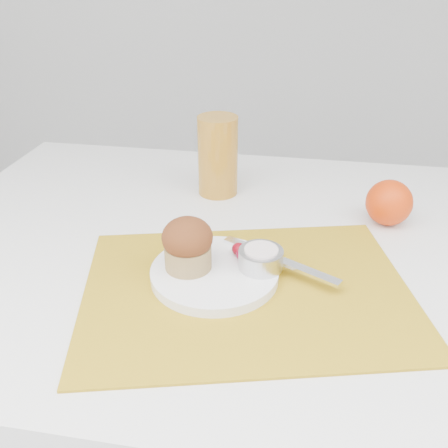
% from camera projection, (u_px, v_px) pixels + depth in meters
% --- Properties ---
extents(table, '(1.20, 0.80, 0.75)m').
position_uv_depth(table, '(258.00, 404.00, 1.00)').
color(table, white).
rests_on(table, ground).
extents(placemat, '(0.53, 0.44, 0.00)m').
position_uv_depth(placemat, '(247.00, 290.00, 0.71)').
color(placemat, '#B88F19').
rests_on(placemat, table).
extents(plate, '(0.22, 0.22, 0.02)m').
position_uv_depth(plate, '(215.00, 273.00, 0.73)').
color(plate, white).
rests_on(plate, placemat).
extents(ramekin, '(0.07, 0.07, 0.03)m').
position_uv_depth(ramekin, '(261.00, 259.00, 0.72)').
color(ramekin, '#B9BABE').
rests_on(ramekin, plate).
extents(cream, '(0.05, 0.05, 0.01)m').
position_uv_depth(cream, '(261.00, 251.00, 0.72)').
color(cream, silver).
rests_on(cream, ramekin).
extents(raspberry_near, '(0.02, 0.02, 0.02)m').
position_uv_depth(raspberry_near, '(239.00, 249.00, 0.76)').
color(raspberry_near, '#58020B').
rests_on(raspberry_near, plate).
extents(raspberry_far, '(0.02, 0.02, 0.02)m').
position_uv_depth(raspberry_far, '(243.00, 255.00, 0.74)').
color(raspberry_far, '#5E0219').
rests_on(raspberry_far, plate).
extents(butter_knife, '(0.18, 0.11, 0.00)m').
position_uv_depth(butter_knife, '(279.00, 260.00, 0.74)').
color(butter_knife, white).
rests_on(butter_knife, plate).
extents(orange, '(0.08, 0.08, 0.08)m').
position_uv_depth(orange, '(389.00, 203.00, 0.87)').
color(orange, '#E23D07').
rests_on(orange, table).
extents(juice_glass, '(0.09, 0.09, 0.15)m').
position_uv_depth(juice_glass, '(218.00, 156.00, 0.96)').
color(juice_glass, '#B57A22').
rests_on(juice_glass, table).
extents(muffin, '(0.09, 0.09, 0.08)m').
position_uv_depth(muffin, '(188.00, 244.00, 0.71)').
color(muffin, '#A98952').
rests_on(muffin, plate).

